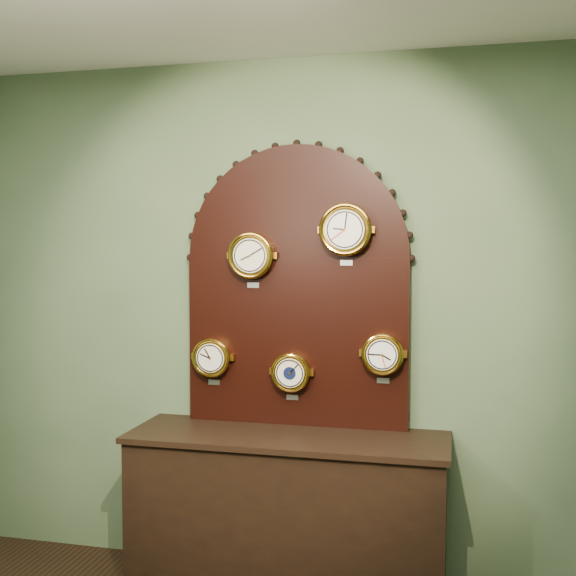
% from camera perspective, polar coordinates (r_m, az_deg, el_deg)
% --- Properties ---
extents(wall_back, '(4.00, 0.00, 4.00)m').
position_cam_1_polar(wall_back, '(3.83, 0.87, -2.47)').
color(wall_back, '#516A48').
rests_on(wall_back, ground).
extents(shop_counter, '(1.60, 0.50, 0.80)m').
position_cam_1_polar(shop_counter, '(3.81, -0.07, -18.03)').
color(shop_counter, black).
rests_on(shop_counter, ground_plane).
extents(display_board, '(1.26, 0.06, 1.53)m').
position_cam_1_polar(display_board, '(3.76, 0.71, 0.88)').
color(display_board, black).
rests_on(display_board, shop_counter).
extents(roman_clock, '(0.25, 0.08, 0.30)m').
position_cam_1_polar(roman_clock, '(3.75, -2.99, 2.64)').
color(roman_clock, gold).
rests_on(roman_clock, display_board).
extents(arabic_clock, '(0.27, 0.08, 0.32)m').
position_cam_1_polar(arabic_clock, '(3.64, 4.69, 4.72)').
color(arabic_clock, gold).
rests_on(arabic_clock, display_board).
extents(hygrometer, '(0.21, 0.08, 0.26)m').
position_cam_1_polar(hygrometer, '(3.87, -6.17, -5.60)').
color(hygrometer, gold).
rests_on(hygrometer, display_board).
extents(barometer, '(0.21, 0.08, 0.26)m').
position_cam_1_polar(barometer, '(3.76, 0.25, -6.84)').
color(barometer, gold).
rests_on(barometer, display_board).
extents(tide_clock, '(0.22, 0.08, 0.27)m').
position_cam_1_polar(tide_clock, '(3.66, 7.68, -5.32)').
color(tide_clock, gold).
rests_on(tide_clock, display_board).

